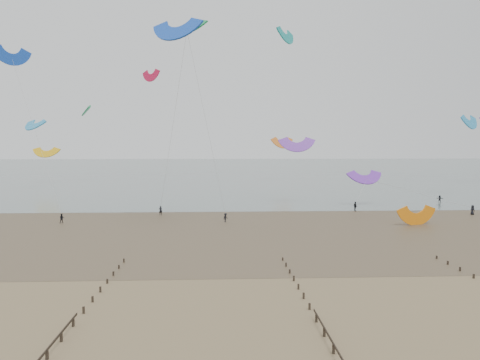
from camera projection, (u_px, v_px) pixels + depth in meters
name	position (u px, v px, depth m)	size (l,w,h in m)	color
ground	(256.00, 295.00, 41.31)	(500.00, 500.00, 0.00)	brown
sea_and_shore	(214.00, 226.00, 75.38)	(500.00, 665.00, 0.03)	#475654
kitesurfer_lead	(161.00, 210.00, 87.09)	(0.63, 0.41, 1.72)	black
kitesurfers	(364.00, 208.00, 90.39)	(86.79, 25.39, 1.89)	black
grounded_kite	(416.00, 225.00, 76.72)	(6.15, 3.22, 4.68)	orange
kites_airborne	(218.00, 118.00, 129.87)	(241.85, 119.21, 37.99)	red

